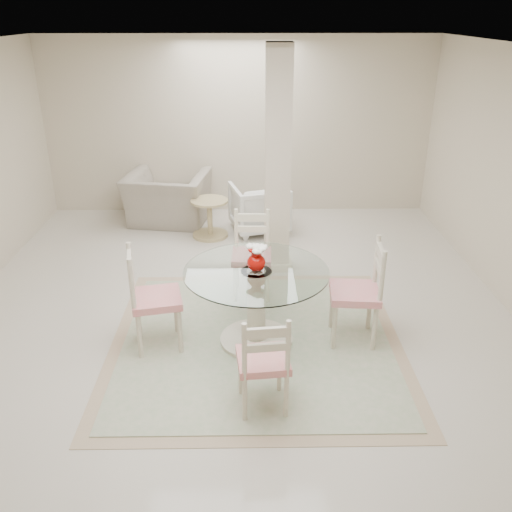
{
  "coord_description": "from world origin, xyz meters",
  "views": [
    {
      "loc": [
        0.15,
        -4.97,
        3.02
      ],
      "look_at": [
        0.22,
        -0.22,
        0.85
      ],
      "focal_mm": 38.0,
      "sensor_mm": 36.0,
      "label": 1
    }
  ],
  "objects_px": {
    "dining_table": "(256,307)",
    "dining_chair_west": "(148,292)",
    "dining_chair_north": "(252,248)",
    "recliner_taupe": "(168,198)",
    "dining_chair_south": "(264,357)",
    "dining_chair_east": "(363,285)",
    "side_table": "(210,220)",
    "armchair_white": "(259,208)",
    "column": "(278,164)",
    "red_vase": "(257,257)"
  },
  "relations": [
    {
      "from": "dining_table",
      "to": "dining_chair_west",
      "type": "distance_m",
      "value": 1.04
    },
    {
      "from": "dining_chair_north",
      "to": "recliner_taupe",
      "type": "xyz_separation_m",
      "value": [
        -1.27,
        2.33,
        -0.19
      ]
    },
    {
      "from": "dining_table",
      "to": "dining_chair_south",
      "type": "distance_m",
      "value": 1.02
    },
    {
      "from": "dining_chair_west",
      "to": "recliner_taupe",
      "type": "distance_m",
      "value": 3.43
    },
    {
      "from": "dining_chair_east",
      "to": "side_table",
      "type": "distance_m",
      "value": 3.22
    },
    {
      "from": "dining_table",
      "to": "recliner_taupe",
      "type": "bearing_deg",
      "value": 111.21
    },
    {
      "from": "armchair_white",
      "to": "side_table",
      "type": "distance_m",
      "value": 0.75
    },
    {
      "from": "column",
      "to": "dining_table",
      "type": "xyz_separation_m",
      "value": [
        -0.28,
        -1.72,
        -0.95
      ]
    },
    {
      "from": "dining_chair_north",
      "to": "dining_chair_west",
      "type": "relative_size",
      "value": 0.95
    },
    {
      "from": "dining_chair_east",
      "to": "dining_chair_north",
      "type": "xyz_separation_m",
      "value": [
        -1.06,
        0.99,
        -0.04
      ]
    },
    {
      "from": "recliner_taupe",
      "to": "side_table",
      "type": "bearing_deg",
      "value": 148.17
    },
    {
      "from": "column",
      "to": "dining_chair_north",
      "type": "xyz_separation_m",
      "value": [
        -0.32,
        -0.7,
        -0.78
      ]
    },
    {
      "from": "column",
      "to": "dining_table",
      "type": "distance_m",
      "value": 1.99
    },
    {
      "from": "dining_chair_west",
      "to": "side_table",
      "type": "relative_size",
      "value": 2.07
    },
    {
      "from": "dining_table",
      "to": "armchair_white",
      "type": "distance_m",
      "value": 2.99
    },
    {
      "from": "red_vase",
      "to": "column",
      "type": "bearing_deg",
      "value": 80.9
    },
    {
      "from": "column",
      "to": "recliner_taupe",
      "type": "height_order",
      "value": "column"
    },
    {
      "from": "column",
      "to": "dining_chair_south",
      "type": "xyz_separation_m",
      "value": [
        -0.23,
        -2.74,
        -0.81
      ]
    },
    {
      "from": "dining_chair_west",
      "to": "side_table",
      "type": "distance_m",
      "value": 2.87
    },
    {
      "from": "recliner_taupe",
      "to": "dining_chair_west",
      "type": "bearing_deg",
      "value": 103.71
    },
    {
      "from": "dining_chair_south",
      "to": "armchair_white",
      "type": "xyz_separation_m",
      "value": [
        0.04,
        4.0,
        -0.18
      ]
    },
    {
      "from": "recliner_taupe",
      "to": "column",
      "type": "bearing_deg",
      "value": 143.18
    },
    {
      "from": "red_vase",
      "to": "recliner_taupe",
      "type": "relative_size",
      "value": 0.22
    },
    {
      "from": "dining_table",
      "to": "dining_chair_south",
      "type": "bearing_deg",
      "value": -87.46
    },
    {
      "from": "dining_table",
      "to": "dining_chair_east",
      "type": "xyz_separation_m",
      "value": [
        1.02,
        0.03,
        0.21
      ]
    },
    {
      "from": "recliner_taupe",
      "to": "dining_chair_east",
      "type": "bearing_deg",
      "value": 134.02
    },
    {
      "from": "column",
      "to": "dining_chair_west",
      "type": "relative_size",
      "value": 2.35
    },
    {
      "from": "dining_chair_east",
      "to": "recliner_taupe",
      "type": "xyz_separation_m",
      "value": [
        -2.33,
        3.32,
        -0.23
      ]
    },
    {
      "from": "recliner_taupe",
      "to": "armchair_white",
      "type": "height_order",
      "value": "recliner_taupe"
    },
    {
      "from": "recliner_taupe",
      "to": "armchair_white",
      "type": "xyz_separation_m",
      "value": [
        1.39,
        -0.37,
        -0.03
      ]
    },
    {
      "from": "red_vase",
      "to": "dining_chair_west",
      "type": "bearing_deg",
      "value": -177.11
    },
    {
      "from": "dining_chair_west",
      "to": "column",
      "type": "bearing_deg",
      "value": -48.66
    },
    {
      "from": "column",
      "to": "dining_chair_west",
      "type": "xyz_separation_m",
      "value": [
        -1.3,
        -1.78,
        -0.75
      ]
    },
    {
      "from": "dining_chair_north",
      "to": "dining_chair_south",
      "type": "bearing_deg",
      "value": -85.73
    },
    {
      "from": "column",
      "to": "recliner_taupe",
      "type": "xyz_separation_m",
      "value": [
        -1.58,
        1.63,
        -0.96
      ]
    },
    {
      "from": "red_vase",
      "to": "dining_chair_north",
      "type": "xyz_separation_m",
      "value": [
        -0.04,
        1.02,
        -0.35
      ]
    },
    {
      "from": "side_table",
      "to": "recliner_taupe",
      "type": "bearing_deg",
      "value": 139.15
    },
    {
      "from": "dining_chair_south",
      "to": "recliner_taupe",
      "type": "height_order",
      "value": "dining_chair_south"
    },
    {
      "from": "dining_chair_west",
      "to": "side_table",
      "type": "xyz_separation_m",
      "value": [
        0.4,
        2.82,
        -0.35
      ]
    },
    {
      "from": "red_vase",
      "to": "dining_chair_north",
      "type": "distance_m",
      "value": 1.08
    },
    {
      "from": "dining_chair_south",
      "to": "armchair_white",
      "type": "relative_size",
      "value": 1.29
    },
    {
      "from": "armchair_white",
      "to": "side_table",
      "type": "relative_size",
      "value": 1.42
    },
    {
      "from": "dining_chair_west",
      "to": "dining_chair_south",
      "type": "bearing_deg",
      "value": -144.47
    },
    {
      "from": "dining_table",
      "to": "dining_chair_north",
      "type": "bearing_deg",
      "value": 91.99
    },
    {
      "from": "red_vase",
      "to": "dining_chair_east",
      "type": "relative_size",
      "value": 0.23
    },
    {
      "from": "dining_chair_west",
      "to": "recliner_taupe",
      "type": "height_order",
      "value": "dining_chair_west"
    },
    {
      "from": "column",
      "to": "dining_chair_west",
      "type": "distance_m",
      "value": 2.33
    },
    {
      "from": "dining_chair_east",
      "to": "dining_chair_north",
      "type": "relative_size",
      "value": 1.07
    },
    {
      "from": "dining_chair_north",
      "to": "dining_chair_west",
      "type": "bearing_deg",
      "value": -130.57
    },
    {
      "from": "red_vase",
      "to": "dining_chair_south",
      "type": "distance_m",
      "value": 1.09
    }
  ]
}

